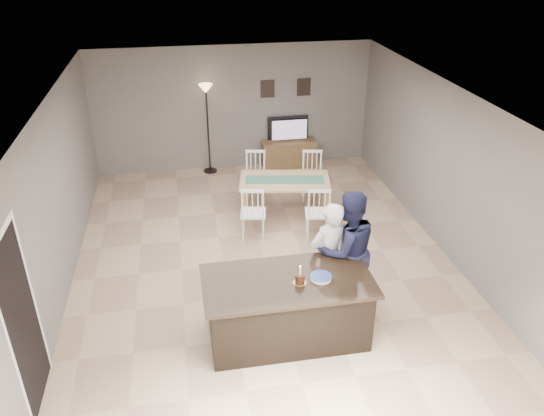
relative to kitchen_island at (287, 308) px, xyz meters
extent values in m
plane|color=tan|center=(0.00, 1.80, -0.45)|extent=(8.00, 8.00, 0.00)
plane|color=slate|center=(0.00, 5.80, 0.90)|extent=(6.00, 0.00, 6.00)
plane|color=slate|center=(0.00, -2.20, 0.90)|extent=(6.00, 0.00, 6.00)
plane|color=slate|center=(-3.00, 1.80, 0.90)|extent=(0.00, 8.00, 8.00)
plane|color=slate|center=(3.00, 1.80, 0.90)|extent=(0.00, 8.00, 8.00)
plane|color=white|center=(0.00, 1.80, 2.25)|extent=(8.00, 8.00, 0.00)
cube|color=black|center=(0.00, 0.00, -0.03)|extent=(2.00, 1.00, 0.85)
cube|color=black|center=(0.00, 0.00, 0.42)|extent=(2.15, 1.10, 0.05)
cube|color=brown|center=(1.20, 5.57, -0.15)|extent=(1.20, 0.40, 0.60)
imported|color=black|center=(1.20, 5.64, 0.41)|extent=(0.91, 0.12, 0.53)
plane|color=#D36117|center=(1.20, 5.56, 0.42)|extent=(0.78, 0.00, 0.78)
cube|color=black|center=(0.75, 5.78, 1.30)|extent=(0.30, 0.02, 0.38)
cube|color=black|center=(1.55, 5.78, 1.30)|extent=(0.30, 0.02, 0.38)
plane|color=black|center=(-2.99, -0.50, 0.60)|extent=(0.00, 2.10, 2.10)
plane|color=white|center=(-2.99, -0.50, 1.69)|extent=(0.00, 1.02, 1.02)
imported|color=silver|center=(0.69, 0.55, 0.36)|extent=(0.67, 0.53, 1.63)
imported|color=#171933|center=(0.95, 0.55, 0.43)|extent=(0.97, 0.81, 1.77)
cylinder|color=gold|center=(0.13, -0.09, 0.45)|extent=(0.17, 0.17, 0.00)
cylinder|color=#3E2211|center=(0.13, -0.09, 0.51)|extent=(0.12, 0.12, 0.11)
cylinder|color=white|center=(0.13, -0.09, 0.62)|extent=(0.02, 0.02, 0.12)
sphere|color=#FFBF4C|center=(0.13, -0.09, 0.69)|extent=(0.02, 0.02, 0.02)
cylinder|color=white|center=(0.41, -0.05, 0.45)|extent=(0.27, 0.27, 0.01)
cylinder|color=white|center=(0.41, -0.05, 0.47)|extent=(0.27, 0.27, 0.01)
cylinder|color=white|center=(0.41, -0.05, 0.48)|extent=(0.27, 0.27, 0.01)
cylinder|color=navy|center=(0.41, -0.05, 0.49)|extent=(0.27, 0.27, 0.00)
cube|color=tan|center=(0.62, 3.23, 0.29)|extent=(1.76, 1.19, 0.04)
cylinder|color=tan|center=(-0.16, 2.99, -0.09)|extent=(0.06, 0.06, 0.72)
cylinder|color=tan|center=(1.40, 3.47, -0.09)|extent=(0.06, 0.06, 0.72)
cube|color=#3A6851|center=(0.62, 3.23, 0.31)|extent=(1.46, 0.60, 0.01)
cube|color=white|center=(-0.05, 2.63, 0.00)|extent=(0.49, 0.47, 0.04)
cylinder|color=white|center=(-0.25, 2.50, -0.24)|extent=(0.03, 0.03, 0.44)
cylinder|color=white|center=(0.14, 2.76, -0.24)|extent=(0.03, 0.03, 0.44)
cube|color=white|center=(-0.09, 2.45, 0.51)|extent=(0.38, 0.10, 0.05)
cube|color=white|center=(1.04, 2.43, 0.00)|extent=(0.49, 0.47, 0.04)
cylinder|color=white|center=(0.84, 2.30, -0.24)|extent=(0.03, 0.03, 0.44)
cylinder|color=white|center=(1.24, 2.56, -0.24)|extent=(0.03, 0.03, 0.44)
cube|color=white|center=(1.01, 2.25, 0.51)|extent=(0.38, 0.10, 0.05)
cube|color=white|center=(0.20, 4.03, 0.00)|extent=(0.49, 0.47, 0.04)
cylinder|color=white|center=(0.40, 4.16, -0.24)|extent=(0.03, 0.03, 0.44)
cylinder|color=white|center=(0.00, 3.90, -0.24)|extent=(0.03, 0.03, 0.44)
cube|color=white|center=(0.23, 4.21, 0.51)|extent=(0.38, 0.10, 0.05)
cube|color=white|center=(1.30, 3.83, 0.00)|extent=(0.49, 0.47, 0.04)
cylinder|color=white|center=(1.49, 3.96, -0.24)|extent=(0.03, 0.03, 0.44)
cylinder|color=white|center=(1.10, 3.70, -0.24)|extent=(0.03, 0.03, 0.44)
cube|color=white|center=(1.33, 4.01, 0.51)|extent=(0.38, 0.10, 0.05)
cylinder|color=black|center=(-0.58, 5.59, -0.44)|extent=(0.29, 0.29, 0.03)
cylinder|color=black|center=(-0.58, 5.59, 0.47)|extent=(0.04, 0.04, 1.80)
cone|color=#FFCC8C|center=(-0.58, 5.59, 1.41)|extent=(0.29, 0.29, 0.19)
camera|label=1|loc=(-1.17, -5.33, 4.33)|focal=35.00mm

